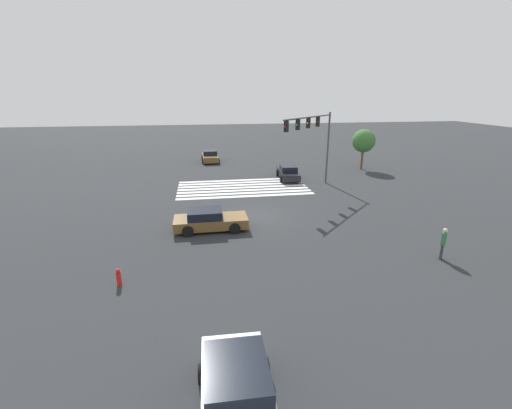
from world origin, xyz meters
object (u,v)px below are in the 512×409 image
at_px(car_2, 209,220).
at_px(tree_corner_a, 364,141).
at_px(car_3, 288,173).
at_px(traffic_signal_mast, 314,132).
at_px(fire_hydrant, 119,277).
at_px(car_1, 238,397).
at_px(car_0, 210,157).
at_px(pedestrian, 443,242).

xyz_separation_m(car_2, tree_corner_a, (-18.06, -15.82, 2.62)).
bearing_deg(car_3, tree_corner_a, -66.50).
bearing_deg(car_3, traffic_signal_mast, -161.61).
xyz_separation_m(tree_corner_a, fire_hydrant, (22.42, 22.07, -2.84)).
bearing_deg(car_1, traffic_signal_mast, 158.44).
distance_m(car_0, car_3, 13.16).
relative_size(pedestrian, tree_corner_a, 0.39).
distance_m(tree_corner_a, fire_hydrant, 31.59).
relative_size(pedestrian, fire_hydrant, 2.07).
relative_size(traffic_signal_mast, car_2, 1.43).
bearing_deg(car_2, fire_hydrant, -125.18).
xyz_separation_m(car_0, car_1, (0.44, 37.12, 0.06)).
xyz_separation_m(car_1, car_2, (0.35, -13.91, -0.07)).
bearing_deg(pedestrian, tree_corner_a, -61.74).
height_order(tree_corner_a, fire_hydrant, tree_corner_a).
distance_m(traffic_signal_mast, car_2, 13.34).
bearing_deg(traffic_signal_mast, car_3, -121.09).
height_order(car_1, car_2, car_1).
xyz_separation_m(traffic_signal_mast, car_2, (9.51, 8.15, -4.57)).
bearing_deg(car_3, car_2, 150.47).
bearing_deg(tree_corner_a, car_1, 59.22).
height_order(car_3, pedestrian, pedestrian).
height_order(car_3, tree_corner_a, tree_corner_a).
xyz_separation_m(pedestrian, tree_corner_a, (-5.89, -22.02, 2.26)).
bearing_deg(car_0, car_3, 34.16).
xyz_separation_m(traffic_signal_mast, car_3, (1.08, -4.35, -4.56)).
relative_size(car_2, car_3, 1.04).
height_order(pedestrian, fire_hydrant, pedestrian).
bearing_deg(tree_corner_a, pedestrian, 75.02).
height_order(car_0, tree_corner_a, tree_corner_a).
height_order(car_2, fire_hydrant, car_2).
relative_size(traffic_signal_mast, pedestrian, 3.83).
bearing_deg(car_0, tree_corner_a, 65.48).
height_order(car_1, car_3, car_1).
distance_m(car_3, fire_hydrant, 22.70).
height_order(car_0, pedestrian, pedestrian).
xyz_separation_m(car_1, car_3, (-8.08, -26.41, -0.05)).
distance_m(traffic_signal_mast, car_0, 18.00).
relative_size(car_1, fire_hydrant, 5.56).
bearing_deg(pedestrian, traffic_signal_mast, -36.28).
distance_m(car_0, car_1, 37.13).
xyz_separation_m(car_3, tree_corner_a, (-9.63, -3.32, 2.60)).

